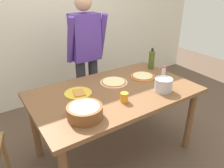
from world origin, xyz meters
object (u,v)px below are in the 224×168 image
(person_cook, at_px, (86,52))
(olive_oil_bottle, at_px, (152,60))
(plate_with_slice, at_px, (78,93))
(pizza_cooked_on_tray, at_px, (143,76))
(salt_shaker, at_px, (164,71))
(popcorn_bowl, at_px, (85,111))
(steel_pot, at_px, (163,85))
(dining_table, at_px, (115,99))
(cup_orange, at_px, (124,97))
(pizza_raw_on_board, at_px, (114,82))

(person_cook, distance_m, olive_oil_bottle, 0.81)
(olive_oil_bottle, bearing_deg, plate_with_slice, -174.01)
(pizza_cooked_on_tray, distance_m, olive_oil_bottle, 0.31)
(person_cook, distance_m, salt_shaker, 0.96)
(person_cook, bearing_deg, popcorn_bowl, -118.19)
(olive_oil_bottle, bearing_deg, popcorn_bowl, -156.89)
(steel_pot, bearing_deg, salt_shaker, 43.36)
(dining_table, xyz_separation_m, popcorn_bowl, (-0.45, -0.25, 0.15))
(cup_orange, distance_m, salt_shaker, 0.77)
(cup_orange, xyz_separation_m, salt_shaker, (0.73, 0.24, 0.01))
(plate_with_slice, height_order, steel_pot, steel_pot)
(plate_with_slice, distance_m, steel_pot, 0.82)
(steel_pot, xyz_separation_m, salt_shaker, (0.30, 0.28, -0.01))
(dining_table, bearing_deg, pizza_raw_on_board, 59.40)
(pizza_cooked_on_tray, height_order, cup_orange, cup_orange)
(person_cook, height_order, popcorn_bowl, person_cook)
(pizza_raw_on_board, bearing_deg, popcorn_bowl, -143.58)
(pizza_cooked_on_tray, relative_size, salt_shaker, 2.55)
(pizza_raw_on_board, relative_size, pizza_cooked_on_tray, 1.07)
(plate_with_slice, xyz_separation_m, olive_oil_bottle, (1.03, 0.11, 0.11))
(pizza_raw_on_board, bearing_deg, steel_pot, -54.19)
(olive_oil_bottle, height_order, cup_orange, olive_oil_bottle)
(pizza_raw_on_board, bearing_deg, olive_oil_bottle, 8.73)
(popcorn_bowl, bearing_deg, cup_orange, 3.98)
(pizza_raw_on_board, height_order, pizza_cooked_on_tray, same)
(person_cook, height_order, pizza_raw_on_board, person_cook)
(popcorn_bowl, height_order, olive_oil_bottle, olive_oil_bottle)
(pizza_raw_on_board, bearing_deg, dining_table, -120.60)
(dining_table, height_order, popcorn_bowl, popcorn_bowl)
(dining_table, bearing_deg, cup_orange, -103.20)
(pizza_raw_on_board, distance_m, salt_shaker, 0.61)
(steel_pot, height_order, salt_shaker, steel_pot)
(dining_table, distance_m, salt_shaker, 0.70)
(popcorn_bowl, distance_m, steel_pot, 0.84)
(person_cook, bearing_deg, dining_table, -96.52)
(olive_oil_bottle, bearing_deg, steel_pot, -122.10)
(pizza_raw_on_board, distance_m, popcorn_bowl, 0.67)
(dining_table, relative_size, salt_shaker, 15.09)
(person_cook, bearing_deg, steel_pot, -73.70)
(dining_table, height_order, steel_pot, steel_pot)
(pizza_raw_on_board, relative_size, cup_orange, 3.40)
(pizza_cooked_on_tray, bearing_deg, person_cook, 118.74)
(dining_table, bearing_deg, plate_with_slice, 157.78)
(plate_with_slice, bearing_deg, salt_shaker, -6.79)
(person_cook, distance_m, pizza_raw_on_board, 0.63)
(pizza_cooked_on_tray, height_order, salt_shaker, salt_shaker)
(pizza_cooked_on_tray, distance_m, steel_pot, 0.38)
(salt_shaker, bearing_deg, plate_with_slice, 173.21)
(dining_table, relative_size, pizza_cooked_on_tray, 5.91)
(pizza_raw_on_board, distance_m, plate_with_slice, 0.42)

